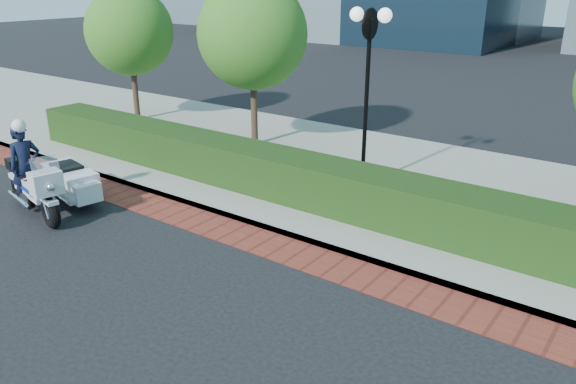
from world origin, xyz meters
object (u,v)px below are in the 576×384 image
Objects in this scene: lamppost at (368,71)px; tree_b at (253,34)px; police_motorcycle at (47,179)px; tree_a at (129,31)px.

lamppost is 4.71m from tree_b.
police_motorcycle is (-0.70, -6.49, -2.70)m from tree_b.
lamppost is 10.09m from tree_a.
tree_b is (5.50, 0.00, 0.21)m from tree_a.
tree_b is (-4.50, 1.30, 0.48)m from lamppost.
tree_a is 0.94× the size of tree_b.
police_motorcycle is at bearing -135.00° from lamppost.
tree_a is (-10.00, 1.30, 0.26)m from lamppost.
police_motorcycle is (-5.20, -5.19, -2.22)m from lamppost.
police_motorcycle is (4.80, -6.49, -2.49)m from tree_a.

